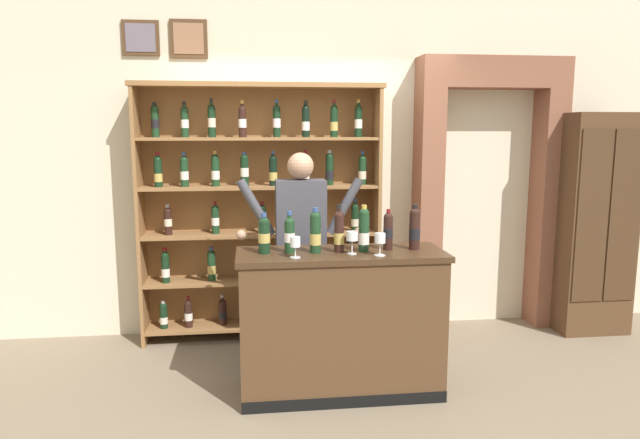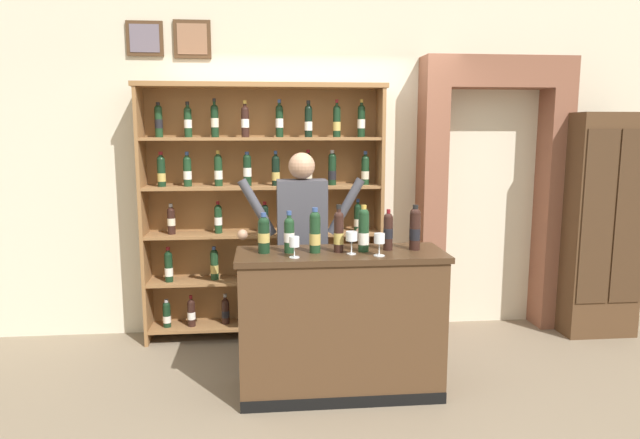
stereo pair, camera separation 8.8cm
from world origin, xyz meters
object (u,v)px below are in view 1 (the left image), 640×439
object	(u,v)px
wine_glass_spare	(352,237)
wine_glass_center	(295,243)
tasting_bottle_vin_santo	(339,231)
wine_glass_left	(380,240)
tasting_bottle_grappa	(415,228)
side_cabinet	(593,224)
tasting_bottle_brunello	(388,230)
shopkeeper	(301,236)
tasting_bottle_riserva	(290,234)
tasting_bottle_chianti	(264,234)
tasting_bottle_bianco	(315,232)
wine_shelf	(261,206)
tasting_counter	(341,323)
tasting_bottle_rosso	(364,230)

from	to	relation	value
wine_glass_spare	wine_glass_center	xyz separation A→B (m)	(-0.39, -0.07, -0.02)
tasting_bottle_vin_santo	wine_glass_left	xyz separation A→B (m)	(0.25, -0.14, -0.04)
tasting_bottle_grappa	wine_glass_center	xyz separation A→B (m)	(-0.85, -0.17, -0.06)
side_cabinet	tasting_bottle_brunello	size ratio (longest dim) A/B	6.98
shopkeeper	tasting_bottle_riserva	size ratio (longest dim) A/B	5.83
shopkeeper	tasting_bottle_grappa	xyz separation A→B (m)	(0.75, -0.53, 0.14)
tasting_bottle_chianti	tasting_bottle_vin_santo	bearing A→B (deg)	-2.52
tasting_bottle_riserva	tasting_bottle_brunello	bearing A→B (deg)	1.62
tasting_bottle_chianti	tasting_bottle_bianco	distance (m)	0.35
side_cabinet	tasting_bottle_riserva	distance (m)	3.00
wine_shelf	tasting_bottle_riserva	bearing A→B (deg)	-81.79
tasting_bottle_chianti	tasting_bottle_bianco	world-z (taller)	tasting_bottle_bianco
tasting_counter	tasting_bottle_vin_santo	distance (m)	0.65
tasting_bottle_vin_santo	tasting_bottle_rosso	distance (m)	0.17
tasting_bottle_brunello	tasting_counter	bearing A→B (deg)	-175.15
wine_glass_spare	wine_glass_center	bearing A→B (deg)	-170.24
wine_glass_left	tasting_counter	bearing A→B (deg)	147.31
tasting_bottle_riserva	tasting_bottle_grappa	xyz separation A→B (m)	(0.87, 0.01, 0.02)
tasting_counter	tasting_bottle_vin_santo	bearing A→B (deg)	-154.34
tasting_bottle_bianco	tasting_bottle_grappa	world-z (taller)	tasting_bottle_grappa
wine_shelf	wine_glass_left	world-z (taller)	wine_shelf
wine_shelf	tasting_bottle_grappa	xyz separation A→B (m)	(1.04, -1.17, -0.01)
wine_shelf	tasting_bottle_rosso	world-z (taller)	wine_shelf
tasting_bottle_chianti	tasting_bottle_brunello	distance (m)	0.86
tasting_bottle_bianco	side_cabinet	bearing A→B (deg)	20.54
shopkeeper	tasting_bottle_vin_santo	world-z (taller)	shopkeeper
wine_glass_spare	wine_glass_left	xyz separation A→B (m)	(0.17, -0.07, -0.01)
tasting_bottle_riserva	wine_glass_center	distance (m)	0.16
tasting_bottle_grappa	tasting_bottle_vin_santo	bearing A→B (deg)	-177.20
shopkeeper	wine_glass_left	xyz separation A→B (m)	(0.47, -0.70, 0.09)
wine_glass_spare	wine_glass_left	distance (m)	0.19
tasting_bottle_riserva	tasting_bottle_vin_santo	world-z (taller)	tasting_bottle_vin_santo
side_cabinet	tasting_bottle_vin_santo	world-z (taller)	side_cabinet
tasting_bottle_vin_santo	wine_glass_center	bearing A→B (deg)	-155.78
tasting_bottle_grappa	wine_glass_left	size ratio (longest dim) A/B	2.07
shopkeeper	wine_glass_center	bearing A→B (deg)	-98.01
tasting_bottle_chianti	wine_glass_center	distance (m)	0.26
tasting_bottle_brunello	tasting_bottle_riserva	bearing A→B (deg)	-178.38
tasting_bottle_chianti	shopkeeper	bearing A→B (deg)	60.91
wine_glass_center	tasting_bottle_riserva	bearing A→B (deg)	99.38
tasting_counter	shopkeeper	bearing A→B (deg)	112.79
wine_shelf	tasting_bottle_chianti	xyz separation A→B (m)	(-0.00, -1.17, -0.03)
tasting_bottle_bianco	wine_glass_spare	bearing A→B (deg)	-16.94
wine_glass_center	shopkeeper	bearing A→B (deg)	81.99
tasting_bottle_bianco	wine_glass_center	bearing A→B (deg)	-136.68
tasting_bottle_brunello	tasting_bottle_grappa	bearing A→B (deg)	-2.98
tasting_bottle_grappa	wine_glass_left	distance (m)	0.33
wine_shelf	wine_glass_spare	world-z (taller)	wine_shelf
tasting_bottle_bianco	wine_glass_center	xyz separation A→B (m)	(-0.15, -0.14, -0.05)
side_cabinet	tasting_bottle_riserva	xyz separation A→B (m)	(-2.83, -0.98, 0.15)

